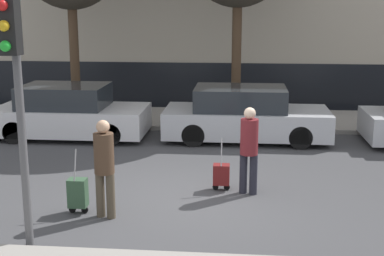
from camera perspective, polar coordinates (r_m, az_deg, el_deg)
ground_plane at (r=10.21m, az=-0.73°, el=-7.47°), size 80.00×80.00×0.00m
sidewalk_far at (r=16.91m, az=1.74°, el=0.99°), size 28.00×3.00×0.12m
parked_car_0 at (r=15.09m, az=-12.90°, el=1.57°), size 4.14×1.92×1.44m
parked_car_1 at (r=14.46m, az=5.64°, el=1.34°), size 4.40×1.90×1.44m
pedestrian_left at (r=9.13m, az=-9.34°, el=-3.70°), size 0.34×0.34×1.71m
trolley_left at (r=9.59m, az=-12.09°, el=-6.79°), size 0.34×0.29×1.17m
pedestrian_right at (r=10.22m, az=6.11°, el=-1.86°), size 0.34×0.34×1.70m
trolley_right at (r=10.56m, az=3.15°, el=-4.97°), size 0.34×0.29×1.06m
traffic_light at (r=7.87m, az=-18.43°, el=5.55°), size 0.28×0.47×3.70m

